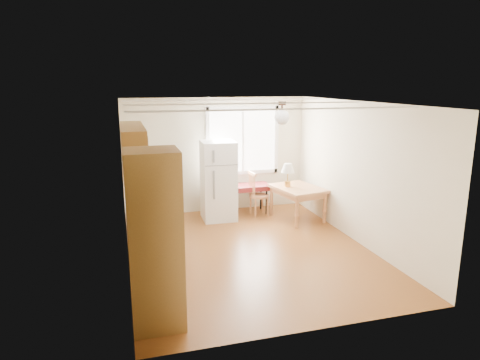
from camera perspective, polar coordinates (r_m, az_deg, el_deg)
name	(u,v)px	position (r m, az deg, el deg)	size (l,w,h in m)	color
room_shell	(250,180)	(7.03, 1.28, 0.05)	(4.60, 5.60, 2.62)	#603113
kitchen_run	(147,225)	(6.24, -12.27, -5.83)	(0.65, 3.40, 2.20)	brown
window_unit	(243,141)	(9.48, 0.37, 5.26)	(1.64, 0.05, 1.51)	white
pendant_light	(282,117)	(7.48, 5.60, 8.42)	(0.26, 0.26, 0.40)	black
refrigerator	(218,181)	(8.86, -2.90, -0.09)	(0.70, 0.72, 1.64)	white
bench	(238,188)	(9.24, -0.20, -1.14)	(1.38, 0.51, 0.63)	maroon
dining_table	(298,192)	(8.97, 7.70, -1.58)	(1.03, 1.24, 0.69)	#B47445
chair	(255,191)	(9.16, 2.06, -1.48)	(0.42, 0.41, 0.94)	#B47445
table_lamp	(288,170)	(8.90, 6.40, 1.35)	(0.28, 0.28, 0.49)	#BB8E3C
coffee_maker	(147,213)	(6.08, -12.34, -4.37)	(0.24, 0.28, 0.38)	black
kettle	(141,217)	(6.05, -13.01, -4.85)	(0.13, 0.13, 0.25)	red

